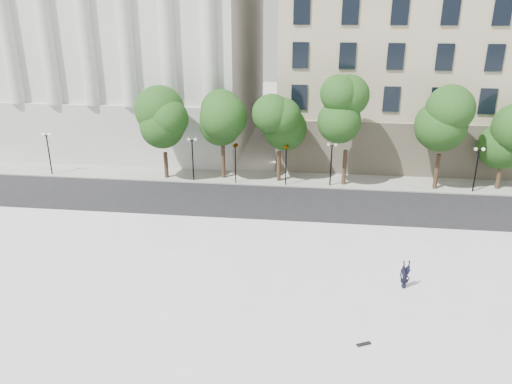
# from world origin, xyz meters

# --- Properties ---
(ground) EXTENTS (160.00, 160.00, 0.00)m
(ground) POSITION_xyz_m (0.00, 0.00, 0.00)
(ground) COLOR #BBB9B1
(ground) RESTS_ON ground
(plaza) EXTENTS (44.00, 22.00, 0.45)m
(plaza) POSITION_xyz_m (0.00, 3.00, 0.23)
(plaza) COLOR silver
(plaza) RESTS_ON ground
(street) EXTENTS (60.00, 8.00, 0.02)m
(street) POSITION_xyz_m (0.00, 18.00, 0.01)
(street) COLOR black
(street) RESTS_ON ground
(far_sidewalk) EXTENTS (60.00, 4.00, 0.12)m
(far_sidewalk) POSITION_xyz_m (0.00, 24.00, 0.06)
(far_sidewalk) COLOR #A3A297
(far_sidewalk) RESTS_ON ground
(building_west) EXTENTS (31.50, 27.65, 25.60)m
(building_west) POSITION_xyz_m (-17.00, 38.57, 12.89)
(building_west) COLOR silver
(building_west) RESTS_ON ground
(building_east) EXTENTS (36.00, 26.15, 23.00)m
(building_east) POSITION_xyz_m (20.00, 38.91, 11.14)
(building_east) COLOR #C2B594
(building_east) RESTS_ON ground
(traffic_light_west) EXTENTS (1.04, 1.79, 4.22)m
(traffic_light_west) POSITION_xyz_m (-1.21, 22.30, 3.72)
(traffic_light_west) COLOR black
(traffic_light_west) RESTS_ON ground
(traffic_light_east) EXTENTS (0.64, 1.98, 4.28)m
(traffic_light_east) POSITION_xyz_m (3.18, 22.30, 3.78)
(traffic_light_east) COLOR black
(traffic_light_east) RESTS_ON ground
(person_lying) EXTENTS (0.84, 1.72, 0.45)m
(person_lying) POSITION_xyz_m (10.73, 5.99, 0.67)
(person_lying) COLOR black
(person_lying) RESTS_ON plaza
(skateboard) EXTENTS (0.70, 0.45, 0.07)m
(skateboard) POSITION_xyz_m (8.17, 0.79, 0.49)
(skateboard) COLOR black
(skateboard) RESTS_ON plaza
(street_trees) EXTENTS (32.65, 4.62, 7.83)m
(street_trees) POSITION_xyz_m (6.32, 23.28, 5.29)
(street_trees) COLOR #382619
(street_trees) RESTS_ON ground
(lamp_posts) EXTENTS (38.27, 0.28, 4.01)m
(lamp_posts) POSITION_xyz_m (0.54, 22.60, 2.77)
(lamp_posts) COLOR black
(lamp_posts) RESTS_ON ground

